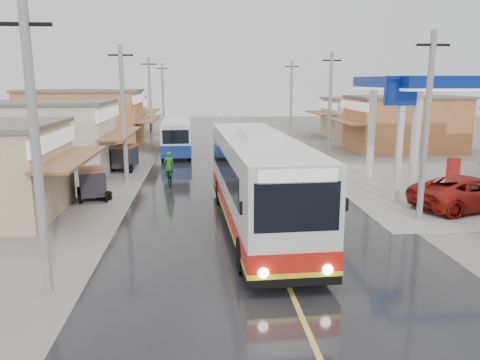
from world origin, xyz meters
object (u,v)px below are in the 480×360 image
(coach_bus, at_px, (258,181))
(jeepney, at_px, (470,193))
(tricycle_near, at_px, (92,182))
(tyre_stack, at_px, (104,196))
(cyclist, at_px, (169,174))
(second_bus, at_px, (176,137))
(tricycle_far, at_px, (125,156))

(coach_bus, xyz_separation_m, jeepney, (10.36, 2.05, -1.17))
(tricycle_near, xyz_separation_m, tyre_stack, (0.60, -0.10, -0.72))
(cyclist, bearing_deg, tricycle_near, -148.50)
(second_bus, height_order, jeepney, second_bus)
(tricycle_near, relative_size, tricycle_far, 0.94)
(second_bus, bearing_deg, tricycle_far, -117.66)
(second_bus, bearing_deg, tyre_stack, -103.78)
(coach_bus, relative_size, tricycle_far, 5.54)
(jeepney, distance_m, tricycle_far, 20.99)
(tyre_stack, bearing_deg, cyclist, 45.13)
(coach_bus, distance_m, tyre_stack, 9.15)
(jeepney, distance_m, tricycle_near, 18.51)
(second_bus, relative_size, cyclist, 4.22)
(tricycle_far, bearing_deg, tyre_stack, -81.59)
(second_bus, xyz_separation_m, tyre_stack, (-2.99, -14.53, -1.30))
(coach_bus, height_order, tricycle_near, coach_bus)
(coach_bus, xyz_separation_m, second_bus, (-4.26, 19.83, -0.46))
(coach_bus, bearing_deg, second_bus, 99.60)
(tricycle_far, xyz_separation_m, tyre_stack, (0.14, -7.96, -0.77))
(jeepney, xyz_separation_m, tricycle_far, (-17.75, 11.21, 0.18))
(second_bus, distance_m, tyre_stack, 14.89)
(cyclist, bearing_deg, tyre_stack, -142.54)
(second_bus, relative_size, tyre_stack, 10.65)
(jeepney, height_order, tyre_stack, jeepney)
(coach_bus, bearing_deg, tricycle_near, 142.95)
(coach_bus, distance_m, jeepney, 10.62)
(cyclist, bearing_deg, tricycle_far, 116.27)
(cyclist, distance_m, tricycle_near, 4.80)
(coach_bus, relative_size, cyclist, 6.55)
(coach_bus, height_order, cyclist, coach_bus)
(tricycle_far, bearing_deg, jeepney, -24.88)
(cyclist, xyz_separation_m, tyre_stack, (-3.11, -3.13, -0.45))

